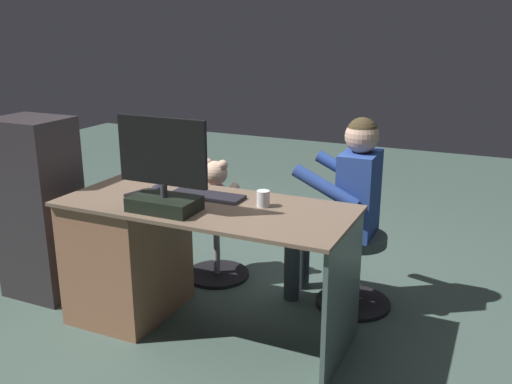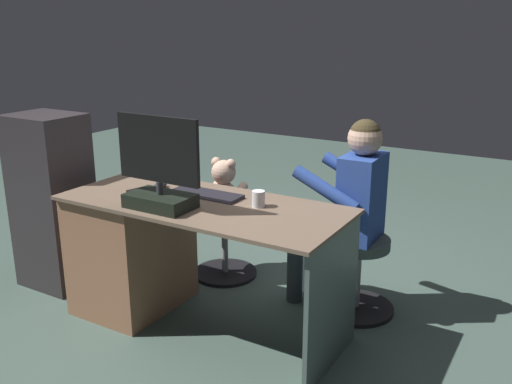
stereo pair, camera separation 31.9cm
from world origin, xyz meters
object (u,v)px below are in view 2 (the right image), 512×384
Objects in this scene: office_chair_teddy at (225,237)px; visitor_chair at (358,270)px; monitor at (159,177)px; desk at (144,247)px; cup at (258,199)px; computer_mouse at (161,185)px; tv_remote at (139,190)px; teddy_bear at (225,187)px; person at (348,199)px; keyboard at (207,194)px.

office_chair_teddy is 0.96m from visitor_chair.
monitor is 1.09× the size of visitor_chair.
monitor is at bearing 100.33° from office_chair_teddy.
cup reaches higher than desk.
computer_mouse is at bearing -0.77° from cup.
monitor is 3.38× the size of tv_remote.
office_chair_teddy is (-0.09, -0.53, -0.49)m from computer_mouse.
computer_mouse is 0.57m from teddy_bear.
tv_remote is 0.13× the size of person.
cup is at bearing -156.30° from tv_remote.
cup is 0.82m from teddy_bear.
tv_remote is (0.73, 0.11, -0.03)m from cup.
monitor reaches higher than teddy_bear.
cup is 0.61m from person.
monitor is at bearing 149.03° from desk.
visitor_chair is at bearing -134.74° from tv_remote.
computer_mouse is 0.67m from cup.
cup is 0.95m from office_chair_teddy.
desk is 3.43× the size of visitor_chair.
computer_mouse is 0.08× the size of person.
cup reaches higher than keyboard.
office_chair_teddy is at bearing -79.67° from monitor.
visitor_chair is 0.44m from person.
visitor_chair is (-0.81, -0.80, -0.65)m from monitor.
computer_mouse is at bearing -50.00° from monitor.
tv_remote is (-0.01, 0.02, 0.36)m from desk.
teddy_bear is (-0.09, -0.55, -0.14)m from computer_mouse.
computer_mouse is 0.21× the size of office_chair_teddy.
visitor_chair is (-0.96, 0.01, -0.01)m from office_chair_teddy.
office_chair_teddy is at bearing -0.75° from person.
person reaches higher than office_chair_teddy.
computer_mouse is (-0.07, -0.10, 0.37)m from desk.
desk is 0.54m from keyboard.
tv_remote is (0.38, 0.13, -0.00)m from keyboard.
monitor is 0.89m from teddy_bear.
monitor is at bearing 166.21° from tv_remote.
person is at bearing -132.18° from monitor.
desk is at bearing 7.07° from cup.
monitor reaches higher than computer_mouse.
desk reaches higher than office_chair_teddy.
cup is 0.84m from visitor_chair.
desk is 3.15× the size of monitor.
monitor is 1.05m from office_chair_teddy.
desk is at bearing 57.04° from computer_mouse.
tv_remote is at bearing 8.37° from cup.
monitor is 0.37m from tv_remote.
keyboard is at bearing -164.08° from desk.
cup is 0.07× the size of person.
visitor_chair is (-0.96, 0.02, -0.37)m from teddy_bear.
computer_mouse reaches higher than office_chair_teddy.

